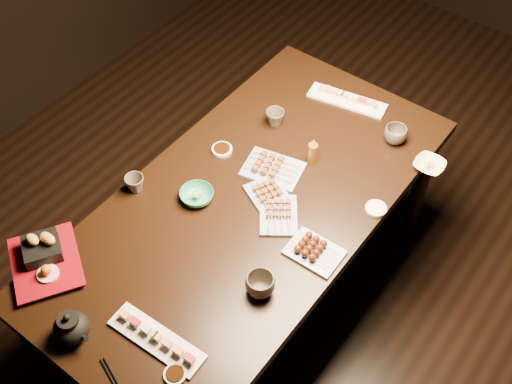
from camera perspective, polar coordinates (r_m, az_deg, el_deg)
ground at (r=3.17m, az=4.25°, el=-8.14°), size 5.00×5.00×0.00m
dining_table at (r=2.79m, az=-0.62°, el=-5.84°), size 1.29×1.96×0.75m
sushi_platter_near at (r=2.18m, az=-8.86°, el=-12.65°), size 0.36×0.11×0.04m
sushi_platter_far at (r=2.90m, az=8.13°, el=8.29°), size 0.36×0.16×0.04m
yakitori_plate_center at (r=2.49m, az=1.23°, el=-0.18°), size 0.24×0.21×0.05m
yakitori_plate_right at (r=2.43m, az=2.02°, el=-1.82°), size 0.23×0.24×0.05m
yakitori_plate_left at (r=2.58m, az=1.52°, el=2.33°), size 0.27×0.22×0.06m
tsukune_plate at (r=2.34m, az=5.24°, el=-5.11°), size 0.20×0.15×0.05m
edamame_bowl_green at (r=2.50m, az=-5.28°, el=-0.33°), size 0.15×0.15×0.04m
edamame_bowl_cream at (r=2.69m, az=15.15°, el=2.30°), size 0.12×0.12×0.03m
tempura_tray at (r=2.40m, az=-18.38°, el=-5.47°), size 0.37×0.35×0.11m
teacup_near_left at (r=2.55m, az=-10.71°, el=0.74°), size 0.09×0.09×0.07m
teacup_mid_right at (r=2.23m, az=0.38°, el=-8.26°), size 0.14×0.14×0.08m
teacup_far_left at (r=2.76m, az=1.70°, el=6.61°), size 0.08×0.08×0.07m
teacup_far_right at (r=2.75m, az=12.28°, el=4.99°), size 0.11×0.11×0.07m
teapot at (r=2.21m, az=-16.17°, el=-11.33°), size 0.15×0.15×0.12m
condiment_bottle at (r=2.60m, az=5.06°, el=3.74°), size 0.04×0.04×0.12m
sauce_dish_west at (r=2.67m, az=-3.04°, el=3.78°), size 0.11×0.11×0.02m
sauce_dish_east at (r=2.50m, az=10.61°, el=-1.47°), size 0.12×0.12×0.01m
sauce_dish_se at (r=2.13m, az=-7.19°, el=-15.79°), size 0.09×0.09×0.01m
sauce_dish_nw at (r=2.95m, az=6.19°, el=8.87°), size 0.08×0.08×0.01m
chopsticks_near at (r=2.40m, az=-18.35°, el=-7.45°), size 0.17×0.16×0.01m
chopsticks_se at (r=2.15m, az=-12.36°, el=-16.28°), size 0.20×0.08×0.01m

